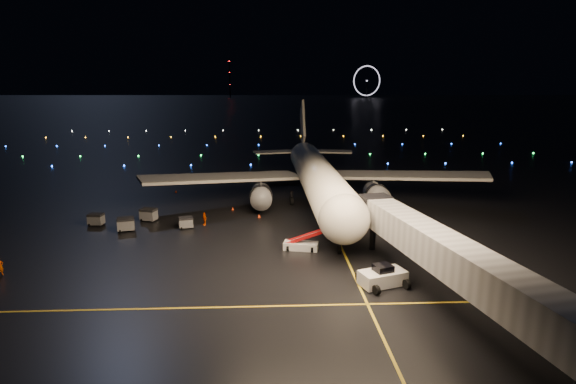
# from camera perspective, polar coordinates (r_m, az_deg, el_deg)

# --- Properties ---
(ground) EXTENTS (2000.00, 2000.00, 0.00)m
(ground) POSITION_cam_1_polar(r_m,az_deg,el_deg) (346.16, -3.19, 10.14)
(ground) COLOR black
(ground) RESTS_ON ground
(lane_centre) EXTENTS (0.25, 80.00, 0.02)m
(lane_centre) POSITION_cam_1_polar(r_m,az_deg,el_deg) (64.00, 5.25, -3.68)
(lane_centre) COLOR gold
(lane_centre) RESTS_ON ground
(lane_cross) EXTENTS (60.00, 0.25, 0.02)m
(lane_cross) POSITION_cam_1_polar(r_m,az_deg,el_deg) (41.06, -14.56, -14.10)
(lane_cross) COLOR gold
(lane_cross) RESTS_ON ground
(airliner) EXTENTS (56.65, 53.89, 15.84)m
(airliner) POSITION_cam_1_polar(r_m,az_deg,el_deg) (73.28, 3.46, 4.86)
(airliner) COLOR silver
(airliner) RESTS_ON ground
(pushback_tug) EXTENTS (4.85, 3.57, 2.07)m
(pushback_tug) POSITION_cam_1_polar(r_m,az_deg,el_deg) (44.49, 11.93, -10.28)
(pushback_tug) COLOR silver
(pushback_tug) RESTS_ON ground
(belt_loader) EXTENTS (6.06, 2.82, 2.84)m
(belt_loader) POSITION_cam_1_polar(r_m,az_deg,el_deg) (52.49, 1.66, -5.84)
(belt_loader) COLOR silver
(belt_loader) RESTS_ON ground
(crew_a) EXTENTS (0.79, 0.83, 1.92)m
(crew_a) POSITION_cam_1_polar(r_m,az_deg,el_deg) (54.11, -32.77, -7.96)
(crew_a) COLOR #FF5500
(crew_a) RESTS_ON ground
(crew_c) EXTENTS (0.92, 1.16, 1.84)m
(crew_c) POSITION_cam_1_polar(r_m,az_deg,el_deg) (62.74, -10.56, -3.34)
(crew_c) COLOR #FF5500
(crew_c) RESTS_ON ground
(safety_cone_0) EXTENTS (0.57, 0.57, 0.50)m
(safety_cone_0) POSITION_cam_1_polar(r_m,az_deg,el_deg) (65.51, -3.69, -3.03)
(safety_cone_0) COLOR #FF3B0C
(safety_cone_0) RESTS_ON ground
(safety_cone_1) EXTENTS (0.60, 0.60, 0.54)m
(safety_cone_1) POSITION_cam_1_polar(r_m,az_deg,el_deg) (73.95, -3.28, -1.11)
(safety_cone_1) COLOR #FF3B0C
(safety_cone_1) RESTS_ON ground
(safety_cone_2) EXTENTS (0.55, 0.55, 0.47)m
(safety_cone_2) POSITION_cam_1_polar(r_m,az_deg,el_deg) (69.81, -7.04, -2.09)
(safety_cone_2) COLOR #FF3B0C
(safety_cone_2) RESTS_ON ground
(safety_cone_3) EXTENTS (0.50, 0.50, 0.47)m
(safety_cone_3) POSITION_cam_1_polar(r_m,az_deg,el_deg) (83.03, -14.04, 0.07)
(safety_cone_3) COLOR #FF3B0C
(safety_cone_3) RESTS_ON ground
(ferris_wheel) EXTENTS (49.33, 16.80, 52.00)m
(ferris_wheel) POSITION_cam_1_polar(r_m,az_deg,el_deg) (783.59, 9.98, 13.59)
(ferris_wheel) COLOR black
(ferris_wheel) RESTS_ON ground
(radio_mast) EXTENTS (1.80, 1.80, 64.00)m
(radio_mast) POSITION_cam_1_polar(r_m,az_deg,el_deg) (788.31, -7.41, 14.11)
(radio_mast) COLOR black
(radio_mast) RESTS_ON ground
(taxiway_lights) EXTENTS (164.00, 92.00, 0.36)m
(taxiway_lights) POSITION_cam_1_polar(r_m,az_deg,el_deg) (152.79, -3.86, 6.30)
(taxiway_lights) COLOR black
(taxiway_lights) RESTS_ON ground
(baggage_cart_0) EXTENTS (2.08, 1.69, 1.54)m
(baggage_cart_0) POSITION_cam_1_polar(r_m,az_deg,el_deg) (61.92, -12.84, -3.81)
(baggage_cart_0) COLOR gray
(baggage_cart_0) RESTS_ON ground
(baggage_cart_1) EXTENTS (2.46, 2.01, 1.81)m
(baggage_cart_1) POSITION_cam_1_polar(r_m,az_deg,el_deg) (62.89, -19.90, -3.89)
(baggage_cart_1) COLOR gray
(baggage_cart_1) RESTS_ON ground
(baggage_cart_2) EXTENTS (2.45, 2.03, 1.80)m
(baggage_cart_2) POSITION_cam_1_polar(r_m,az_deg,el_deg) (66.53, -17.28, -2.78)
(baggage_cart_2) COLOR gray
(baggage_cart_2) RESTS_ON ground
(baggage_cart_3) EXTENTS (2.08, 1.58, 1.63)m
(baggage_cart_3) POSITION_cam_1_polar(r_m,az_deg,el_deg) (66.99, -23.19, -3.23)
(baggage_cart_3) COLOR gray
(baggage_cart_3) RESTS_ON ground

